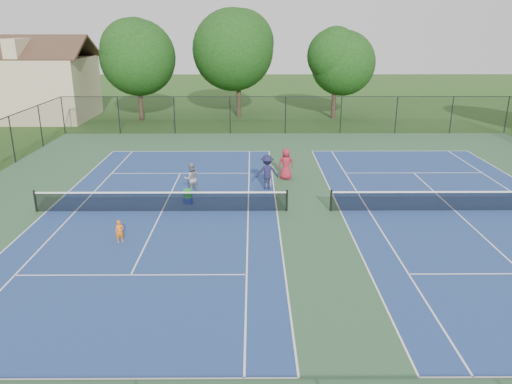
{
  "coord_description": "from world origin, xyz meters",
  "views": [
    {
      "loc": [
        -2.66,
        -22.25,
        8.42
      ],
      "look_at": [
        -2.52,
        -1.0,
        1.3
      ],
      "focal_mm": 35.0,
      "sensor_mm": 36.0,
      "label": 1
    }
  ],
  "objects_px": {
    "clapboard_house": "(34,86)",
    "bystander_a": "(269,173)",
    "tree_back_a": "(137,53)",
    "bystander_b": "(267,172)",
    "ball_crate": "(188,201)",
    "ball_hopper": "(188,194)",
    "tree_back_c": "(336,59)",
    "instructor": "(191,178)",
    "bystander_c": "(286,164)",
    "tree_back_b": "(238,46)",
    "child_player": "(120,231)"
  },
  "relations": [
    {
      "from": "child_player",
      "to": "instructor",
      "type": "distance_m",
      "value": 6.58
    },
    {
      "from": "bystander_c",
      "to": "bystander_a",
      "type": "bearing_deg",
      "value": 53.97
    },
    {
      "from": "tree_back_b",
      "to": "child_player",
      "type": "relative_size",
      "value": 10.55
    },
    {
      "from": "child_player",
      "to": "tree_back_c",
      "type": "bearing_deg",
      "value": 44.87
    },
    {
      "from": "instructor",
      "to": "bystander_c",
      "type": "height_order",
      "value": "bystander_c"
    },
    {
      "from": "ball_crate",
      "to": "bystander_a",
      "type": "bearing_deg",
      "value": 33.54
    },
    {
      "from": "child_player",
      "to": "instructor",
      "type": "bearing_deg",
      "value": 49.96
    },
    {
      "from": "bystander_b",
      "to": "ball_hopper",
      "type": "height_order",
      "value": "bystander_b"
    },
    {
      "from": "clapboard_house",
      "to": "bystander_a",
      "type": "xyz_separation_m",
      "value": [
        21.2,
        -21.21,
        -2.3
      ]
    },
    {
      "from": "bystander_c",
      "to": "ball_hopper",
      "type": "height_order",
      "value": "bystander_c"
    },
    {
      "from": "tree_back_b",
      "to": "instructor",
      "type": "xyz_separation_m",
      "value": [
        -1.88,
        -23.35,
        -5.76
      ]
    },
    {
      "from": "tree_back_a",
      "to": "bystander_a",
      "type": "bearing_deg",
      "value": -61.01
    },
    {
      "from": "instructor",
      "to": "ball_crate",
      "type": "distance_m",
      "value": 1.7
    },
    {
      "from": "tree_back_a",
      "to": "ball_crate",
      "type": "height_order",
      "value": "tree_back_a"
    },
    {
      "from": "bystander_a",
      "to": "bystander_c",
      "type": "relative_size",
      "value": 0.87
    },
    {
      "from": "bystander_c",
      "to": "clapboard_house",
      "type": "bearing_deg",
      "value": -41.51
    },
    {
      "from": "bystander_a",
      "to": "child_player",
      "type": "bearing_deg",
      "value": 43.03
    },
    {
      "from": "instructor",
      "to": "bystander_c",
      "type": "xyz_separation_m",
      "value": [
        5.12,
        2.57,
        0.06
      ]
    },
    {
      "from": "clapboard_house",
      "to": "bystander_c",
      "type": "bearing_deg",
      "value": -41.66
    },
    {
      "from": "clapboard_house",
      "to": "ball_hopper",
      "type": "xyz_separation_m",
      "value": [
        17.12,
        -23.91,
        -2.57
      ]
    },
    {
      "from": "tree_back_c",
      "to": "bystander_c",
      "type": "xyz_separation_m",
      "value": [
        -5.76,
        -19.79,
        -4.58
      ]
    },
    {
      "from": "tree_back_a",
      "to": "bystander_c",
      "type": "distance_m",
      "value": 23.0
    },
    {
      "from": "tree_back_b",
      "to": "clapboard_house",
      "type": "bearing_deg",
      "value": -176.99
    },
    {
      "from": "tree_back_a",
      "to": "child_player",
      "type": "distance_m",
      "value": 28.53
    },
    {
      "from": "clapboard_house",
      "to": "bystander_c",
      "type": "xyz_separation_m",
      "value": [
        22.24,
        -19.79,
        -2.19
      ]
    },
    {
      "from": "tree_back_b",
      "to": "child_player",
      "type": "height_order",
      "value": "tree_back_b"
    },
    {
      "from": "tree_back_b",
      "to": "bystander_c",
      "type": "bearing_deg",
      "value": -81.15
    },
    {
      "from": "ball_crate",
      "to": "bystander_c",
      "type": "bearing_deg",
      "value": 38.87
    },
    {
      "from": "child_player",
      "to": "instructor",
      "type": "xyz_separation_m",
      "value": [
        2.2,
        6.19,
        0.36
      ]
    },
    {
      "from": "clapboard_house",
      "to": "instructor",
      "type": "xyz_separation_m",
      "value": [
        17.12,
        -22.35,
        -2.25
      ]
    },
    {
      "from": "ball_hopper",
      "to": "tree_back_c",
      "type": "bearing_deg",
      "value": 65.54
    },
    {
      "from": "tree_back_a",
      "to": "tree_back_b",
      "type": "xyz_separation_m",
      "value": [
        9.0,
        2.0,
        0.56
      ]
    },
    {
      "from": "bystander_b",
      "to": "tree_back_b",
      "type": "bearing_deg",
      "value": -88.21
    },
    {
      "from": "clapboard_house",
      "to": "tree_back_b",
      "type": "bearing_deg",
      "value": 3.01
    },
    {
      "from": "child_player",
      "to": "ball_crate",
      "type": "distance_m",
      "value": 5.14
    },
    {
      "from": "instructor",
      "to": "bystander_b",
      "type": "relative_size",
      "value": 0.89
    },
    {
      "from": "tree_back_a",
      "to": "clapboard_house",
      "type": "height_order",
      "value": "tree_back_a"
    },
    {
      "from": "instructor",
      "to": "bystander_a",
      "type": "relative_size",
      "value": 1.07
    },
    {
      "from": "instructor",
      "to": "bystander_c",
      "type": "distance_m",
      "value": 5.72
    },
    {
      "from": "tree_back_b",
      "to": "tree_back_a",
      "type": "bearing_deg",
      "value": -167.47
    },
    {
      "from": "bystander_b",
      "to": "ball_crate",
      "type": "bearing_deg",
      "value": 26.74
    },
    {
      "from": "tree_back_a",
      "to": "bystander_b",
      "type": "bearing_deg",
      "value": -61.63
    },
    {
      "from": "tree_back_b",
      "to": "tree_back_c",
      "type": "relative_size",
      "value": 1.19
    },
    {
      "from": "tree_back_c",
      "to": "ball_crate",
      "type": "xyz_separation_m",
      "value": [
        -10.88,
        -23.91,
        -5.32
      ]
    },
    {
      "from": "tree_back_c",
      "to": "instructor",
      "type": "bearing_deg",
      "value": -115.95
    },
    {
      "from": "child_player",
      "to": "tree_back_b",
      "type": "bearing_deg",
      "value": 61.63
    },
    {
      "from": "tree_back_a",
      "to": "bystander_b",
      "type": "height_order",
      "value": "tree_back_a"
    },
    {
      "from": "instructor",
      "to": "ball_hopper",
      "type": "bearing_deg",
      "value": 68.34
    },
    {
      "from": "tree_back_a",
      "to": "tree_back_c",
      "type": "bearing_deg",
      "value": 3.18
    },
    {
      "from": "tree_back_a",
      "to": "clapboard_house",
      "type": "distance_m",
      "value": 10.47
    }
  ]
}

